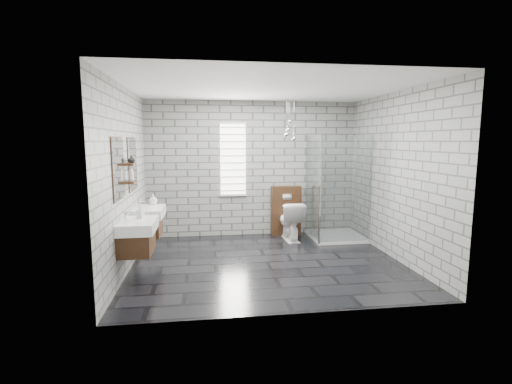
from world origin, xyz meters
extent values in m
cube|color=black|center=(0.00, 0.00, -0.01)|extent=(4.20, 3.60, 0.02)
cube|color=white|center=(0.00, 0.00, 2.71)|extent=(4.20, 3.60, 0.02)
cube|color=gray|center=(0.00, 1.81, 1.35)|extent=(4.20, 0.02, 2.70)
cube|color=gray|center=(0.00, -1.81, 1.35)|extent=(4.20, 0.02, 2.70)
cube|color=gray|center=(-2.11, 0.00, 1.35)|extent=(0.02, 3.60, 2.70)
cube|color=gray|center=(2.11, 0.00, 1.35)|extent=(0.02, 3.60, 2.70)
cube|color=#3F2513|center=(-1.89, -0.55, 0.55)|extent=(0.42, 0.62, 0.30)
cube|color=silver|center=(-1.69, -0.55, 0.58)|extent=(0.02, 0.35, 0.01)
cube|color=white|center=(-1.87, -0.55, 0.77)|extent=(0.47, 0.70, 0.15)
cylinder|color=silver|center=(-2.02, -0.55, 0.91)|extent=(0.04, 0.04, 0.12)
cylinder|color=silver|center=(-1.97, -0.55, 0.96)|extent=(0.10, 0.02, 0.02)
cube|color=white|center=(-2.08, -0.55, 1.55)|extent=(0.03, 0.55, 0.80)
cube|color=#3F2513|center=(-2.09, -0.55, 1.55)|extent=(0.01, 0.59, 0.84)
cube|color=#3F2513|center=(-1.89, 0.42, 0.55)|extent=(0.42, 0.62, 0.30)
cube|color=silver|center=(-1.69, 0.42, 0.58)|extent=(0.02, 0.35, 0.01)
cube|color=white|center=(-1.87, 0.42, 0.77)|extent=(0.47, 0.70, 0.15)
cylinder|color=silver|center=(-2.02, 0.42, 0.91)|extent=(0.04, 0.04, 0.12)
cylinder|color=silver|center=(-1.97, 0.42, 0.96)|extent=(0.10, 0.02, 0.02)
cube|color=white|center=(-2.08, 0.42, 1.55)|extent=(0.03, 0.55, 0.80)
cube|color=#3F2513|center=(-2.09, 0.42, 1.55)|extent=(0.01, 0.59, 0.84)
cube|color=#3F2513|center=(-2.03, -0.05, 1.32)|extent=(0.14, 0.30, 0.03)
cube|color=#3F2513|center=(-2.03, -0.05, 1.58)|extent=(0.14, 0.30, 0.03)
cube|color=white|center=(-0.40, 1.79, 1.55)|extent=(0.50, 0.02, 1.40)
cube|color=silver|center=(-0.40, 1.77, 2.27)|extent=(0.56, 0.04, 0.04)
cube|color=silver|center=(-0.40, 1.77, 0.83)|extent=(0.56, 0.04, 0.04)
cube|color=silver|center=(-0.40, 1.77, 0.92)|extent=(0.48, 0.01, 0.02)
cube|color=silver|center=(-0.40, 1.77, 1.06)|extent=(0.48, 0.01, 0.02)
cube|color=silver|center=(-0.40, 1.77, 1.20)|extent=(0.48, 0.01, 0.02)
cube|color=silver|center=(-0.40, 1.77, 1.34)|extent=(0.48, 0.01, 0.02)
cube|color=silver|center=(-0.40, 1.77, 1.48)|extent=(0.48, 0.01, 0.02)
cube|color=silver|center=(-0.40, 1.77, 1.62)|extent=(0.48, 0.01, 0.02)
cube|color=silver|center=(-0.40, 1.77, 1.76)|extent=(0.48, 0.01, 0.02)
cube|color=silver|center=(-0.40, 1.77, 1.90)|extent=(0.48, 0.01, 0.02)
cube|color=silver|center=(-0.40, 1.77, 2.04)|extent=(0.48, 0.01, 0.03)
cube|color=silver|center=(-0.40, 1.77, 2.18)|extent=(0.48, 0.01, 0.03)
cube|color=#3F2513|center=(0.67, 1.70, 0.50)|extent=(0.60, 0.20, 1.00)
cube|color=silver|center=(0.67, 1.60, 0.80)|extent=(0.18, 0.01, 0.12)
cube|color=white|center=(1.60, 1.30, 0.03)|extent=(1.00, 1.00, 0.06)
cube|color=silver|center=(1.60, 0.81, 1.03)|extent=(1.00, 0.01, 2.00)
cube|color=silver|center=(1.11, 1.30, 1.03)|extent=(0.01, 1.00, 2.00)
cube|color=silver|center=(1.11, 0.81, 1.03)|extent=(0.03, 0.03, 2.00)
cube|color=silver|center=(2.08, 0.81, 1.03)|extent=(0.03, 0.03, 2.00)
cylinder|color=silver|center=(2.04, 1.50, 1.10)|extent=(0.02, 0.02, 1.80)
cylinder|color=silver|center=(1.96, 1.50, 2.02)|extent=(0.14, 0.14, 0.02)
sphere|color=silver|center=(0.57, 1.27, 2.03)|extent=(0.09, 0.09, 0.09)
cylinder|color=silver|center=(0.57, 1.27, 2.39)|extent=(0.01, 0.01, 0.62)
sphere|color=silver|center=(0.72, 1.32, 1.96)|extent=(0.09, 0.09, 0.09)
cylinder|color=silver|center=(0.72, 1.32, 2.35)|extent=(0.01, 0.01, 0.70)
sphere|color=silver|center=(0.66, 1.43, 2.28)|extent=(0.09, 0.09, 0.09)
cylinder|color=silver|center=(0.66, 1.43, 2.51)|extent=(0.01, 0.01, 0.37)
sphere|color=silver|center=(0.62, 1.40, 2.13)|extent=(0.09, 0.09, 0.09)
cylinder|color=silver|center=(0.62, 1.40, 2.44)|extent=(0.01, 0.01, 0.53)
sphere|color=silver|center=(0.74, 1.41, 1.98)|extent=(0.09, 0.09, 0.09)
cylinder|color=silver|center=(0.74, 1.41, 2.36)|extent=(0.01, 0.01, 0.68)
imported|color=white|center=(0.67, 1.29, 0.38)|extent=(0.45, 0.75, 0.75)
imported|color=#B2B2B2|center=(-1.85, -0.40, 0.94)|extent=(0.11, 0.11, 0.18)
imported|color=#B2B2B2|center=(-1.83, 0.75, 0.94)|extent=(0.16, 0.16, 0.17)
imported|color=#B2B2B2|center=(-2.02, -0.07, 1.45)|extent=(0.12, 0.12, 0.23)
imported|color=#B2B2B2|center=(-2.02, 0.02, 1.65)|extent=(0.12, 0.12, 0.11)
camera|label=1|loc=(-0.94, -5.61, 1.92)|focal=26.00mm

